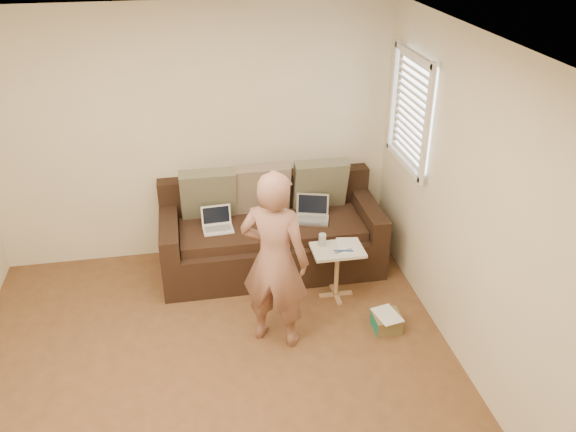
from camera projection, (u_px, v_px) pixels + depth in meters
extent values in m
plane|color=brown|center=(219.00, 399.00, 4.55)|extent=(4.50, 4.50, 0.00)
plane|color=white|center=(193.00, 60.00, 3.31)|extent=(4.50, 4.50, 0.00)
plane|color=beige|center=(193.00, 137.00, 5.88)|extent=(4.00, 0.00, 4.00)
plane|color=beige|center=(487.00, 229.00, 4.25)|extent=(0.00, 4.50, 4.50)
imported|color=#89514B|center=(275.00, 260.00, 4.81)|extent=(0.70, 0.62, 1.60)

